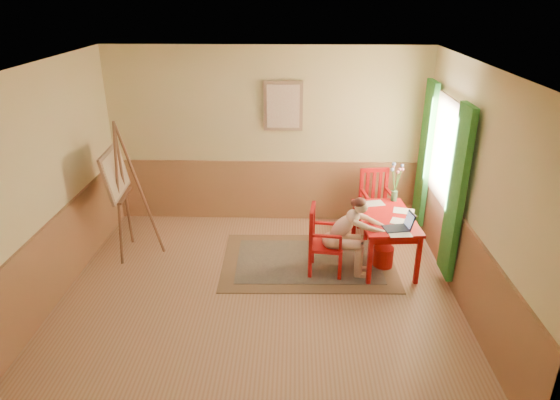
{
  "coord_description": "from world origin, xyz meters",
  "views": [
    {
      "loc": [
        0.42,
        -5.21,
        3.54
      ],
      "look_at": [
        0.25,
        0.55,
        1.05
      ],
      "focal_mm": 31.34,
      "sensor_mm": 36.0,
      "label": 1
    }
  ],
  "objects_px": {
    "table": "(385,222)",
    "chair_left": "(323,240)",
    "chair_back": "(375,202)",
    "figure": "(348,233)",
    "laptop": "(400,226)",
    "easel": "(118,178)"
  },
  "relations": [
    {
      "from": "chair_left",
      "to": "easel",
      "type": "height_order",
      "value": "easel"
    },
    {
      "from": "table",
      "to": "figure",
      "type": "bearing_deg",
      "value": -149.81
    },
    {
      "from": "table",
      "to": "chair_left",
      "type": "xyz_separation_m",
      "value": [
        -0.86,
        -0.28,
        -0.15
      ]
    },
    {
      "from": "table",
      "to": "chair_left",
      "type": "bearing_deg",
      "value": -162.24
    },
    {
      "from": "chair_back",
      "to": "laptop",
      "type": "height_order",
      "value": "chair_back"
    },
    {
      "from": "table",
      "to": "laptop",
      "type": "distance_m",
      "value": 0.42
    },
    {
      "from": "chair_back",
      "to": "figure",
      "type": "relative_size",
      "value": 0.91
    },
    {
      "from": "chair_left",
      "to": "chair_back",
      "type": "height_order",
      "value": "chair_back"
    },
    {
      "from": "laptop",
      "to": "easel",
      "type": "height_order",
      "value": "easel"
    },
    {
      "from": "chair_left",
      "to": "easel",
      "type": "bearing_deg",
      "value": 170.92
    },
    {
      "from": "chair_left",
      "to": "figure",
      "type": "relative_size",
      "value": 0.85
    },
    {
      "from": "table",
      "to": "chair_left",
      "type": "distance_m",
      "value": 0.92
    },
    {
      "from": "table",
      "to": "chair_back",
      "type": "bearing_deg",
      "value": 89.09
    },
    {
      "from": "table",
      "to": "laptop",
      "type": "xyz_separation_m",
      "value": [
        0.12,
        -0.38,
        0.13
      ]
    },
    {
      "from": "table",
      "to": "chair_left",
      "type": "relative_size",
      "value": 1.31
    },
    {
      "from": "chair_back",
      "to": "figure",
      "type": "height_order",
      "value": "figure"
    },
    {
      "from": "laptop",
      "to": "easel",
      "type": "distance_m",
      "value": 3.84
    },
    {
      "from": "figure",
      "to": "easel",
      "type": "height_order",
      "value": "easel"
    },
    {
      "from": "laptop",
      "to": "table",
      "type": "bearing_deg",
      "value": 106.67
    },
    {
      "from": "table",
      "to": "laptop",
      "type": "relative_size",
      "value": 3.14
    },
    {
      "from": "chair_back",
      "to": "easel",
      "type": "relative_size",
      "value": 0.52
    },
    {
      "from": "easel",
      "to": "figure",
      "type": "bearing_deg",
      "value": -8.9
    }
  ]
}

